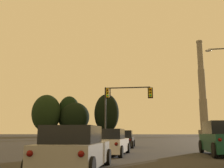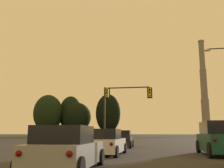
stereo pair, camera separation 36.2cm
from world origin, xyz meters
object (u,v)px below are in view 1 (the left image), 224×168
(hatchback_left_lane_second, at_px, (110,143))
(hatchback_left_lane_third, at_px, (75,150))
(traffic_light_overhead_left, at_px, (121,100))
(smokestack, at_px, (203,97))
(hatchback_left_lane_front, at_px, (123,139))
(suv_right_lane_second, at_px, (224,139))

(hatchback_left_lane_second, xyz_separation_m, hatchback_left_lane_third, (-0.13, -6.36, 0.00))
(hatchback_left_lane_third, relative_size, traffic_light_overhead_left, 0.64)
(smokestack, bearing_deg, traffic_light_overhead_left, -106.51)
(hatchback_left_lane_front, xyz_separation_m, hatchback_left_lane_second, (0.11, -8.18, 0.00))
(smokestack, bearing_deg, hatchback_left_lane_front, -104.80)
(hatchback_left_lane_third, bearing_deg, smokestack, 75.63)
(hatchback_left_lane_front, distance_m, hatchback_left_lane_second, 8.18)
(hatchback_left_lane_front, bearing_deg, suv_right_lane_second, -50.43)
(hatchback_left_lane_front, relative_size, traffic_light_overhead_left, 0.64)
(hatchback_left_lane_front, distance_m, smokestack, 94.90)
(suv_right_lane_second, bearing_deg, hatchback_left_lane_second, -172.14)
(hatchback_left_lane_front, distance_m, hatchback_left_lane_third, 14.53)
(hatchback_left_lane_front, xyz_separation_m, suv_right_lane_second, (6.46, -7.37, 0.23))
(hatchback_left_lane_third, xyz_separation_m, traffic_light_overhead_left, (-0.95, 21.11, 4.28))
(hatchback_left_lane_second, height_order, traffic_light_overhead_left, traffic_light_overhead_left)
(hatchback_left_lane_second, relative_size, hatchback_left_lane_third, 1.00)
(suv_right_lane_second, distance_m, hatchback_left_lane_third, 9.67)
(smokestack, bearing_deg, suv_right_lane_second, -100.11)
(hatchback_left_lane_front, xyz_separation_m, hatchback_left_lane_third, (-0.02, -14.53, 0.00))
(hatchback_left_lane_front, xyz_separation_m, smokestack, (23.91, 90.53, 15.43))
(hatchback_left_lane_third, bearing_deg, traffic_light_overhead_left, 91.05)
(traffic_light_overhead_left, height_order, smokestack, smokestack)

